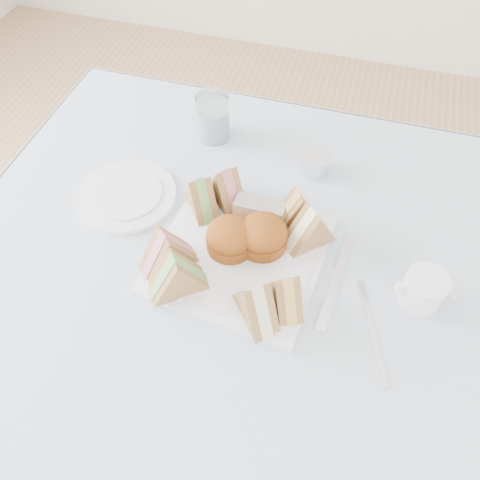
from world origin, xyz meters
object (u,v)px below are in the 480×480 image
(serving_plate, at_px, (240,254))
(water_glass, at_px, (213,117))
(table, at_px, (221,350))
(creamer_jug, at_px, (423,290))

(serving_plate, xyz_separation_m, water_glass, (-0.15, 0.31, 0.05))
(water_glass, bearing_deg, serving_plate, -63.71)
(table, height_order, creamer_jug, creamer_jug)
(table, bearing_deg, water_glass, 108.10)
(table, distance_m, serving_plate, 0.39)
(table, xyz_separation_m, serving_plate, (0.04, 0.03, 0.38))
(table, bearing_deg, serving_plate, 39.37)
(table, xyz_separation_m, creamer_jug, (0.36, 0.03, 0.41))
(serving_plate, distance_m, water_glass, 0.35)
(table, relative_size, creamer_jug, 12.36)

